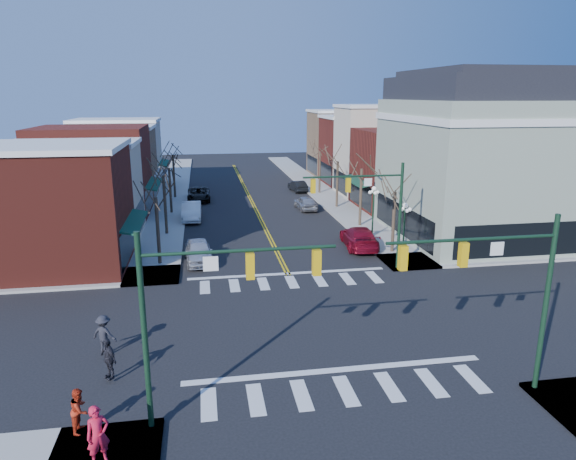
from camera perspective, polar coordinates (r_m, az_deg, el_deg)
name	(u,v)px	position (r m, az deg, el deg)	size (l,w,h in m)	color
ground	(313,324)	(26.75, 2.78, -10.41)	(160.00, 160.00, 0.00)	black
sidewalk_left	(163,231)	(45.20, -13.67, -0.12)	(3.50, 70.00, 0.15)	#9E9B93
sidewalk_right	(360,223)	(47.19, 8.01, 0.78)	(3.50, 70.00, 0.15)	#9E9B93
bldg_left_brick_a	(47,210)	(37.55, -25.18, 2.04)	(10.00, 8.50, 8.00)	maroon
bldg_left_stucco_a	(75,192)	(44.97, -22.62, 3.88)	(10.00, 7.00, 7.50)	beige
bldg_left_brick_b	(93,172)	(52.62, -20.81, 6.04)	(10.00, 9.00, 8.50)	maroon
bldg_left_tan	(108,164)	(60.71, -19.34, 6.89)	(10.00, 7.50, 7.80)	#927150
bldg_left_stucco_b	(119,155)	(68.28, -18.31, 7.93)	(10.00, 8.00, 8.20)	beige
bldg_right_brick_a	(408,170)	(54.07, 13.21, 6.56)	(10.00, 8.50, 8.00)	maroon
bldg_right_stucco	(383,152)	(61.12, 10.47, 8.56)	(10.00, 7.00, 10.00)	beige
bldg_right_brick_b	(363,151)	(68.25, 8.30, 8.64)	(10.00, 8.00, 8.50)	maroon
bldg_right_tan	(346,144)	(75.85, 6.45, 9.49)	(10.00, 8.00, 9.00)	#927150
victorian_corner	(477,156)	(44.16, 20.23, 7.75)	(12.25, 14.25, 13.30)	gray
traffic_mast_near_left	(199,301)	(17.54, -9.82, -7.79)	(6.60, 0.28, 7.20)	#14331E
traffic_mast_near_right	(504,282)	(20.61, 22.87, -5.31)	(6.60, 0.28, 7.20)	#14331E
traffic_mast_far_right	(373,202)	(33.53, 9.48, 3.11)	(6.60, 0.28, 7.20)	#14331E
lamppost_corner	(404,222)	(35.84, 12.81, 0.83)	(0.36, 0.36, 4.33)	#14331E
lamppost_midblock	(373,203)	(41.76, 9.47, 2.96)	(0.36, 0.36, 4.33)	#14331E
tree_left_a	(158,232)	(35.91, -14.25, -0.19)	(0.24, 0.24, 4.76)	#382B21
tree_left_b	(165,205)	(43.64, -13.49, 2.67)	(0.24, 0.24, 5.04)	#382B21
tree_left_c	(170,191)	(51.53, -12.93, 4.24)	(0.24, 0.24, 4.55)	#382B21
tree_left_d	(174,177)	(59.38, -12.55, 5.79)	(0.24, 0.24, 4.90)	#382B21
tree_right_a	(393,223)	(38.31, 11.64, 0.79)	(0.24, 0.24, 4.62)	#382B21
tree_right_b	(361,198)	(45.62, 8.07, 3.53)	(0.24, 0.24, 5.18)	#382B21
tree_right_c	(337,185)	(53.20, 5.48, 5.02)	(0.24, 0.24, 4.83)	#382B21
tree_right_d	(320,173)	(60.85, 3.54, 6.36)	(0.24, 0.24, 4.97)	#382B21
car_left_near	(199,251)	(36.42, -9.90, -2.35)	(1.85, 4.61, 1.57)	silver
car_left_mid	(192,211)	(48.83, -10.67, 2.05)	(1.74, 5.00, 1.65)	white
car_left_far	(199,194)	(57.76, -9.89, 3.94)	(2.42, 5.25, 1.46)	black
car_right_near	(359,237)	(39.68, 7.90, -0.80)	(2.27, 5.59, 1.62)	maroon
car_right_mid	(306,203)	(52.43, 1.97, 3.05)	(1.70, 4.21, 1.44)	#A6A5AA
car_right_far	(298,186)	(62.47, 1.09, 4.91)	(1.40, 4.01, 1.32)	black
pedestrian_red_a	(98,435)	(18.15, -20.37, -20.59)	(0.72, 0.47, 1.98)	red
pedestrian_red_b	(80,410)	(19.91, -22.14, -18.02)	(0.78, 0.61, 1.60)	#B32813
pedestrian_dark_a	(108,358)	(22.65, -19.34, -13.32)	(1.02, 0.43, 1.75)	black
pedestrian_dark_b	(104,334)	(24.79, -19.76, -10.82)	(1.14, 0.66, 1.77)	black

